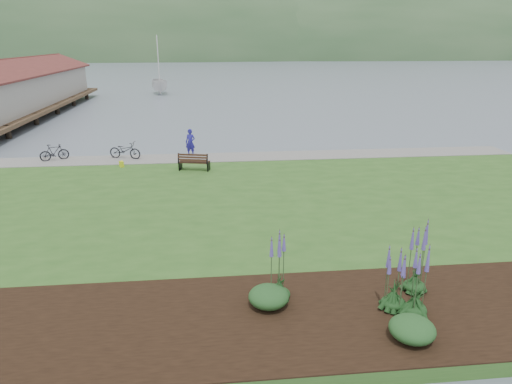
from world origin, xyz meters
TOP-DOWN VIEW (x-y plane):
  - ground at (0.00, 0.00)m, footprint 600.00×600.00m
  - lawn at (0.00, -2.00)m, footprint 34.00×20.00m
  - shoreline_path at (0.00, 6.90)m, footprint 34.00×2.20m
  - garden_bed at (3.00, -9.80)m, footprint 24.00×4.40m
  - far_hillside at (20.00, 170.00)m, footprint 580.00×80.00m
  - pier_pavilion at (-20.00, 27.52)m, footprint 8.00×36.00m
  - park_bench at (-2.35, 4.20)m, footprint 1.72×1.02m
  - person at (-2.62, 7.50)m, footprint 0.82×0.68m
  - bicycle_a at (-6.43, 7.20)m, footprint 1.27×2.07m
  - bicycle_b at (-10.44, 7.20)m, footprint 1.08×1.66m
  - sailboat at (-7.88, 44.71)m, footprint 10.61×10.75m
  - pannier at (-6.35, 5.37)m, footprint 0.30×0.35m
  - echium_0 at (3.53, -10.09)m, footprint 0.62×0.62m
  - echium_1 at (4.03, -8.98)m, footprint 0.62×0.62m
  - echium_4 at (0.23, -8.98)m, footprint 0.62×0.62m
  - echium_5 at (3.11, -9.73)m, footprint 0.62×0.62m
  - shrub_0 at (-0.09, -9.28)m, footprint 1.07×1.07m
  - shrub_1 at (3.04, -11.03)m, footprint 1.07×1.07m

SIDE VIEW (x-z plane):
  - ground at x=0.00m, z-range 0.00..0.00m
  - far_hillside at x=20.00m, z-range -19.00..19.00m
  - sailboat at x=-7.88m, z-range -12.21..12.21m
  - lawn at x=0.00m, z-range 0.00..0.40m
  - shoreline_path at x=0.00m, z-range 0.40..0.43m
  - garden_bed at x=3.00m, z-range 0.40..0.44m
  - pannier at x=-6.35m, z-range 0.40..0.72m
  - shrub_0 at x=-0.09m, z-range 0.44..0.97m
  - shrub_1 at x=3.04m, z-range 0.44..0.98m
  - bicycle_b at x=-10.44m, z-range 0.40..1.37m
  - park_bench at x=-2.35m, z-range 0.40..1.40m
  - bicycle_a at x=-6.43m, z-range 0.40..1.42m
  - echium_5 at x=3.11m, z-range 0.29..2.16m
  - echium_0 at x=3.53m, z-range 0.18..2.27m
  - person at x=-2.62m, z-range 0.40..2.32m
  - echium_1 at x=4.03m, z-range 0.23..2.61m
  - echium_4 at x=0.23m, z-range 0.23..2.62m
  - pier_pavilion at x=-20.00m, z-range -0.06..5.34m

